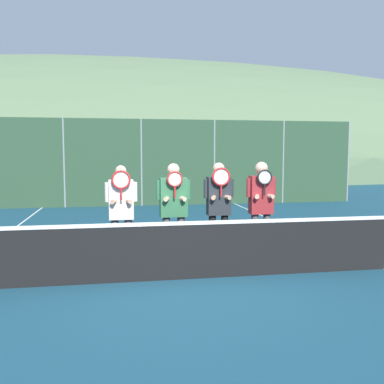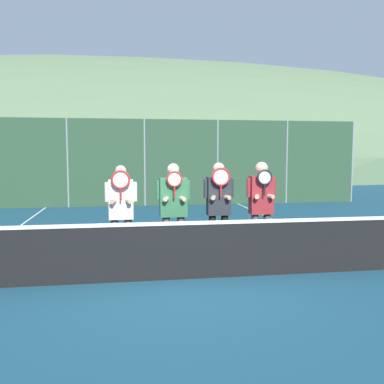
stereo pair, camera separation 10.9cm
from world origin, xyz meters
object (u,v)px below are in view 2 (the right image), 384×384
at_px(car_center, 260,175).
at_px(car_left_of_center, 156,176).
at_px(player_leftmost, 121,208).
at_px(player_center_left, 173,205).
at_px(car_far_left, 50,178).
at_px(player_center_right, 219,204).
at_px(player_rightmost, 261,202).

bearing_deg(car_center, car_left_of_center, 178.35).
bearing_deg(player_leftmost, player_center_left, 3.47).
bearing_deg(car_far_left, player_leftmost, -75.25).
relative_size(player_center_right, car_center, 0.40).
distance_m(car_far_left, car_center, 9.33).
relative_size(car_far_left, car_left_of_center, 0.94).
xyz_separation_m(player_center_right, player_rightmost, (0.78, -0.03, 0.02)).
xyz_separation_m(player_leftmost, car_center, (6.29, 11.70, -0.11)).
xyz_separation_m(player_leftmost, car_left_of_center, (1.50, 11.84, -0.11)).
xyz_separation_m(player_rightmost, car_far_left, (-5.54, 11.50, -0.20)).
xyz_separation_m(car_far_left, car_left_of_center, (4.54, 0.29, 0.04)).
bearing_deg(car_far_left, car_center, 0.91).
bearing_deg(player_center_left, car_far_left, 108.94).
xyz_separation_m(player_rightmost, car_center, (3.79, 11.65, -0.16)).
height_order(player_leftmost, car_left_of_center, car_left_of_center).
height_order(player_center_left, car_far_left, player_center_left).
distance_m(player_rightmost, car_far_left, 12.77).
bearing_deg(car_far_left, car_left_of_center, 3.61).
xyz_separation_m(player_leftmost, player_center_right, (1.72, 0.08, 0.03)).
relative_size(player_leftmost, player_rightmost, 0.97).
xyz_separation_m(player_leftmost, player_rightmost, (2.50, 0.05, 0.05)).
relative_size(player_center_left, car_left_of_center, 0.42).
height_order(player_leftmost, player_center_left, player_center_left).
bearing_deg(car_left_of_center, player_center_right, -88.92).
height_order(player_leftmost, car_far_left, player_leftmost).
xyz_separation_m(player_leftmost, player_center_left, (0.90, 0.05, 0.03)).
distance_m(player_center_right, player_rightmost, 0.78).
bearing_deg(car_center, car_far_left, -179.09).
height_order(player_leftmost, car_center, car_center).
height_order(player_center_right, car_left_of_center, same).
bearing_deg(player_leftmost, car_center, 61.74).
height_order(player_center_left, car_center, car_center).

